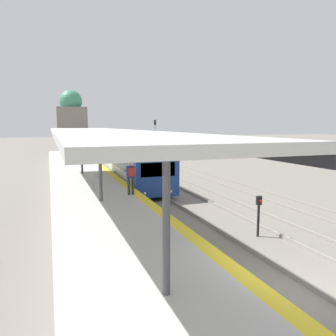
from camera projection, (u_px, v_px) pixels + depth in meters
ground_plane at (294, 297)px, 8.54m from camera, size 240.00×240.00×0.00m
track_platform_line at (294, 294)px, 8.53m from camera, size 1.51×120.00×0.15m
station_platform at (160, 306)px, 7.23m from camera, size 4.42×80.00×0.98m
platform_canopy at (100, 133)px, 14.76m from camera, size 4.00×22.42×3.24m
person_on_platform at (131, 175)px, 16.32m from camera, size 0.40×0.40×1.66m
train_near at (100, 148)px, 40.04m from camera, size 2.68×45.45×2.95m
train_far at (107, 142)px, 54.92m from camera, size 2.67×29.92×2.86m
signal_post_near at (259, 211)px, 13.05m from camera, size 0.20×0.21×1.66m
signal_mast_far at (155, 134)px, 46.51m from camera, size 0.28×0.29×5.15m
distant_domed_building at (72, 122)px, 60.61m from camera, size 5.30×5.30×10.83m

